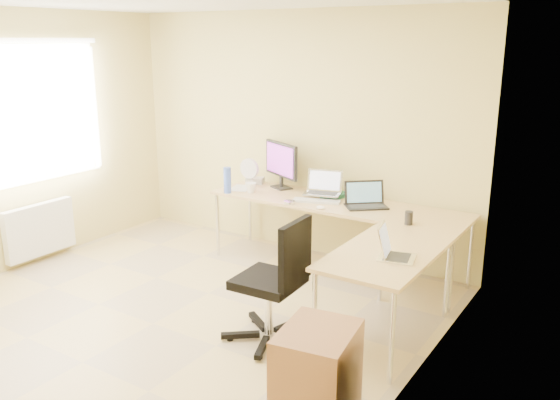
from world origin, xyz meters
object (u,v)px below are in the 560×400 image
Objects in this scene: desk_main at (335,237)px; laptop_center at (323,183)px; monitor at (281,165)px; desk_fan at (252,173)px; cabinet at (317,384)px; mug at (251,188)px; laptop_return at (398,246)px; laptop_black at (367,195)px; keyboard at (317,201)px; water_bottle at (227,180)px; office_chair at (268,280)px; desk_return at (386,294)px.

desk_main is 7.31× the size of laptop_center.
desk_fan is (-0.34, -0.08, -0.11)m from monitor.
desk_fan is at bearing 123.58° from cabinet.
mug reaches higher than cabinet.
monitor is 2.28m from laptop_return.
desk_fan is at bearing 135.03° from laptop_black.
desk_main is 23.11× the size of mug.
keyboard is 0.97m from desk_fan.
laptop_black is 1.41× the size of water_bottle.
desk_main is at bearing 138.67° from laptop_black.
monitor reaches higher than mug.
laptop_center is at bearing 20.70° from water_bottle.
keyboard is (-0.16, -0.10, 0.38)m from desk_main.
desk_fan reaches higher than mug.
mug is at bearing -56.39° from desk_fan.
office_chair is 1.24m from cabinet.
laptop_center reaches higher than keyboard.
desk_main is at bearing 95.31° from office_chair.
cabinet is at bearing -48.30° from desk_fan.
laptop_black is 0.56× the size of cabinet.
cabinet is at bearing 168.81° from laptop_return.
desk_return is at bearing -8.07° from monitor.
laptop_black is at bearing 21.81° from laptop_return.
desk_fan is at bearing 86.06° from water_bottle.
laptop_black is 1.43m from desk_fan.
laptop_return is at bearing -20.48° from water_bottle.
desk_main is 1.27m from water_bottle.
keyboard is at bearing -148.42° from desk_main.
laptop_return is (1.10, -1.13, 0.47)m from desk_main.
water_bottle reaches higher than desk_return.
water_bottle is (-1.13, -0.30, 0.50)m from desk_main.
laptop_black reaches higher than desk_return.
desk_main is 0.59m from laptop_black.
desk_return is at bearing 32.02° from office_chair.
laptop_center is at bearing 109.88° from cabinet.
laptop_black is at bearing 11.44° from water_bottle.
laptop_return is at bearing -57.44° from keyboard.
keyboard is 4.10× the size of mug.
laptop_return is 1.32m from cabinet.
mug is 0.11× the size of office_chair.
water_bottle reaches higher than laptop_return.
laptop_black is at bearing -4.47° from desk_fan.
laptop_black is 1.36m from laptop_return.
desk_fan is (-1.10, 0.10, 0.51)m from desk_main.
laptop_center is at bearing 101.38° from office_chair.
office_chair is at bearing -33.93° from monitor.
water_bottle is 2.37m from laptop_return.
desk_fan is at bearing 124.00° from mug.
office_chair is (1.15, -1.37, -0.28)m from mug.
desk_fan is at bearing 149.75° from keyboard.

